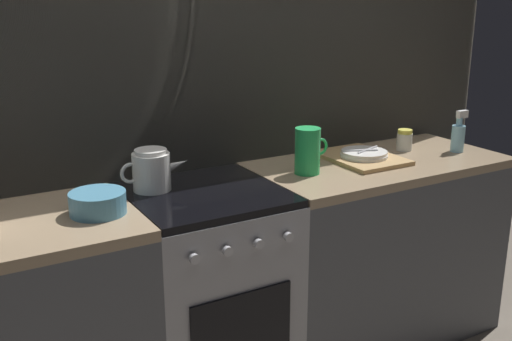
{
  "coord_description": "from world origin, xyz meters",
  "views": [
    {
      "loc": [
        -0.96,
        -2.07,
        1.66
      ],
      "look_at": [
        0.24,
        0.0,
        0.95
      ],
      "focal_mm": 42.58,
      "sensor_mm": 36.0,
      "label": 1
    }
  ],
  "objects_px": {
    "stove_unit": "(207,294)",
    "mixing_bowl": "(98,203)",
    "kettle": "(152,170)",
    "pitcher": "(308,151)",
    "spice_jar": "(404,140)",
    "dish_pile": "(362,156)",
    "spray_bottle": "(458,136)"
  },
  "relations": [
    {
      "from": "stove_unit",
      "to": "dish_pile",
      "type": "distance_m",
      "value": 0.96
    },
    {
      "from": "mixing_bowl",
      "to": "spray_bottle",
      "type": "bearing_deg",
      "value": -0.81
    },
    {
      "from": "kettle",
      "to": "spray_bottle",
      "type": "relative_size",
      "value": 1.4
    },
    {
      "from": "dish_pile",
      "to": "spice_jar",
      "type": "relative_size",
      "value": 3.81
    },
    {
      "from": "stove_unit",
      "to": "spray_bottle",
      "type": "relative_size",
      "value": 4.43
    },
    {
      "from": "dish_pile",
      "to": "kettle",
      "type": "bearing_deg",
      "value": 175.89
    },
    {
      "from": "kettle",
      "to": "mixing_bowl",
      "type": "bearing_deg",
      "value": -149.2
    },
    {
      "from": "mixing_bowl",
      "to": "spray_bottle",
      "type": "relative_size",
      "value": 0.99
    },
    {
      "from": "spice_jar",
      "to": "spray_bottle",
      "type": "xyz_separation_m",
      "value": [
        0.21,
        -0.15,
        0.03
      ]
    },
    {
      "from": "dish_pile",
      "to": "spice_jar",
      "type": "bearing_deg",
      "value": 7.62
    },
    {
      "from": "spice_jar",
      "to": "dish_pile",
      "type": "bearing_deg",
      "value": -172.38
    },
    {
      "from": "stove_unit",
      "to": "pitcher",
      "type": "distance_m",
      "value": 0.74
    },
    {
      "from": "pitcher",
      "to": "spice_jar",
      "type": "relative_size",
      "value": 1.9
    },
    {
      "from": "pitcher",
      "to": "spray_bottle",
      "type": "bearing_deg",
      "value": -4.39
    },
    {
      "from": "kettle",
      "to": "spray_bottle",
      "type": "distance_m",
      "value": 1.52
    },
    {
      "from": "stove_unit",
      "to": "spray_bottle",
      "type": "distance_m",
      "value": 1.44
    },
    {
      "from": "pitcher",
      "to": "dish_pile",
      "type": "relative_size",
      "value": 0.5
    },
    {
      "from": "kettle",
      "to": "pitcher",
      "type": "xyz_separation_m",
      "value": [
        0.66,
        -0.12,
        0.02
      ]
    },
    {
      "from": "pitcher",
      "to": "dish_pile",
      "type": "distance_m",
      "value": 0.35
    },
    {
      "from": "stove_unit",
      "to": "mixing_bowl",
      "type": "relative_size",
      "value": 4.5
    },
    {
      "from": "mixing_bowl",
      "to": "spice_jar",
      "type": "xyz_separation_m",
      "value": [
        1.56,
        0.12,
        0.01
      ]
    },
    {
      "from": "spice_jar",
      "to": "spray_bottle",
      "type": "distance_m",
      "value": 0.26
    },
    {
      "from": "mixing_bowl",
      "to": "spice_jar",
      "type": "height_order",
      "value": "spice_jar"
    },
    {
      "from": "stove_unit",
      "to": "kettle",
      "type": "height_order",
      "value": "kettle"
    },
    {
      "from": "kettle",
      "to": "stove_unit",
      "type": "bearing_deg",
      "value": -34.73
    },
    {
      "from": "pitcher",
      "to": "dish_pile",
      "type": "height_order",
      "value": "pitcher"
    },
    {
      "from": "kettle",
      "to": "pitcher",
      "type": "relative_size",
      "value": 1.42
    },
    {
      "from": "pitcher",
      "to": "spice_jar",
      "type": "xyz_separation_m",
      "value": [
        0.64,
        0.08,
        -0.05
      ]
    },
    {
      "from": "pitcher",
      "to": "spice_jar",
      "type": "distance_m",
      "value": 0.65
    },
    {
      "from": "kettle",
      "to": "spice_jar",
      "type": "relative_size",
      "value": 2.71
    },
    {
      "from": "pitcher",
      "to": "spice_jar",
      "type": "bearing_deg",
      "value": 7.45
    },
    {
      "from": "mixing_bowl",
      "to": "pitcher",
      "type": "bearing_deg",
      "value": 2.49
    }
  ]
}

